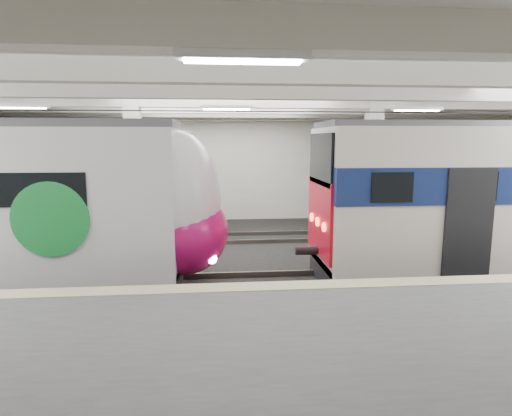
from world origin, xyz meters
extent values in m
cube|color=black|center=(0.00, 0.00, -0.05)|extent=(36.00, 24.00, 0.10)
cube|color=silver|center=(0.00, 0.00, 5.55)|extent=(36.00, 24.00, 0.20)
cube|color=beige|center=(0.00, 10.00, 2.75)|extent=(30.00, 0.10, 5.50)
cube|color=beige|center=(0.00, -3.25, 1.11)|extent=(30.00, 0.50, 0.02)
cube|color=beige|center=(-3.00, 3.00, 2.75)|extent=(0.50, 0.50, 5.50)
cube|color=beige|center=(5.00, 3.00, 2.75)|extent=(0.50, 0.50, 5.50)
cube|color=beige|center=(0.00, 0.00, 5.25)|extent=(30.00, 18.00, 0.50)
cube|color=#59544C|center=(0.00, 0.00, 0.08)|extent=(30.00, 1.52, 0.16)
cube|color=#59544C|center=(0.00, 5.50, 0.08)|extent=(30.00, 1.52, 0.16)
cylinder|color=black|center=(0.00, 0.00, 4.70)|extent=(30.00, 0.03, 0.03)
cylinder|color=black|center=(0.00, 5.50, 4.70)|extent=(30.00, 0.03, 0.03)
cube|color=white|center=(0.00, -2.00, 4.92)|extent=(26.00, 8.40, 0.12)
ellipsoid|color=white|center=(-1.33, 0.00, 2.38)|extent=(2.21, 2.74, 3.68)
ellipsoid|color=#B40F5B|center=(-1.21, 0.00, 1.55)|extent=(2.35, 2.79, 2.25)
cylinder|color=#1A923A|center=(-4.09, -1.43, 2.19)|extent=(1.73, 0.06, 1.73)
cube|color=red|center=(2.46, 0.00, 1.87)|extent=(0.08, 2.48, 2.09)
cube|color=black|center=(2.46, 0.00, 3.46)|extent=(0.08, 2.34, 1.37)
cube|color=white|center=(-8.00, 5.50, 2.33)|extent=(13.56, 3.08, 3.66)
cube|color=#1A923A|center=(-8.00, 5.50, 2.81)|extent=(13.60, 3.14, 0.77)
cube|color=#4C4C51|center=(-8.00, 5.50, 4.26)|extent=(13.54, 2.59, 0.16)
cube|color=black|center=(-8.00, 5.50, 0.30)|extent=(13.55, 2.79, 0.60)
camera|label=1|loc=(-0.33, -11.29, 3.96)|focal=30.00mm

